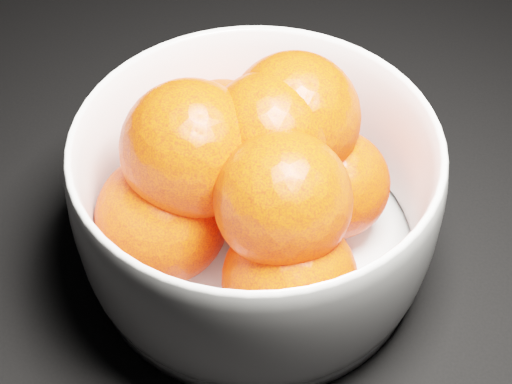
# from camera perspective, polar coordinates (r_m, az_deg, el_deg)

# --- Properties ---
(bowl) EXTENTS (0.25, 0.25, 0.12)m
(bowl) POSITION_cam_1_polar(r_m,az_deg,el_deg) (0.49, 0.00, -0.48)
(bowl) COLOR silver
(bowl) RESTS_ON ground
(orange_pile) EXTENTS (0.19, 0.20, 0.14)m
(orange_pile) POSITION_cam_1_polar(r_m,az_deg,el_deg) (0.47, -0.47, 1.35)
(orange_pile) COLOR #F52C05
(orange_pile) RESTS_ON bowl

